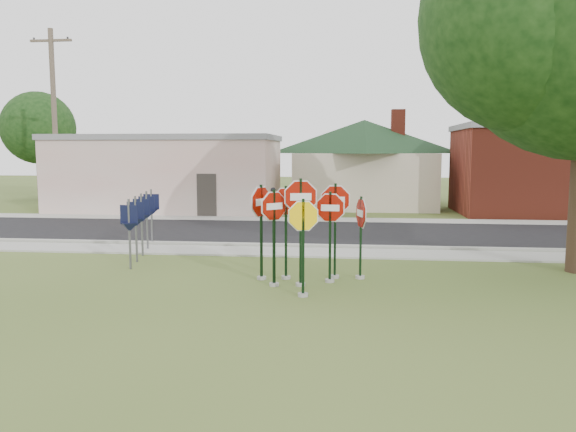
# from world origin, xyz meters

# --- Properties ---
(ground) EXTENTS (120.00, 120.00, 0.00)m
(ground) POSITION_xyz_m (0.00, 0.00, 0.00)
(ground) COLOR #415520
(ground) RESTS_ON ground
(sidewalk_near) EXTENTS (60.00, 1.60, 0.06)m
(sidewalk_near) POSITION_xyz_m (0.00, 5.50, 0.03)
(sidewalk_near) COLOR gray
(sidewalk_near) RESTS_ON ground
(road) EXTENTS (60.00, 7.00, 0.04)m
(road) POSITION_xyz_m (0.00, 10.00, 0.02)
(road) COLOR black
(road) RESTS_ON ground
(sidewalk_far) EXTENTS (60.00, 1.60, 0.06)m
(sidewalk_far) POSITION_xyz_m (0.00, 14.30, 0.03)
(sidewalk_far) COLOR gray
(sidewalk_far) RESTS_ON ground
(curb) EXTENTS (60.00, 0.20, 0.14)m
(curb) POSITION_xyz_m (0.00, 6.50, 0.07)
(curb) COLOR gray
(curb) RESTS_ON ground
(stop_sign_center) EXTENTS (1.11, 0.24, 2.79)m
(stop_sign_center) POSITION_xyz_m (-0.03, 1.03, 1.77)
(stop_sign_center) COLOR gray
(stop_sign_center) RESTS_ON ground
(stop_sign_yellow) EXTENTS (0.95, 0.24, 2.35)m
(stop_sign_yellow) POSITION_xyz_m (0.12, 0.02, 1.41)
(stop_sign_yellow) COLOR gray
(stop_sign_yellow) RESTS_ON ground
(stop_sign_left) EXTENTS (0.75, 0.69, 2.50)m
(stop_sign_left) POSITION_xyz_m (-0.68, 0.95, 1.53)
(stop_sign_left) COLOR gray
(stop_sign_left) RESTS_ON ground
(stop_sign_right) EXTENTS (1.01, 0.24, 2.42)m
(stop_sign_right) POSITION_xyz_m (0.68, 1.51, 1.47)
(stop_sign_right) COLOR gray
(stop_sign_right) RESTS_ON ground
(stop_sign_back_right) EXTENTS (1.07, 0.24, 2.60)m
(stop_sign_back_right) POSITION_xyz_m (0.79, 2.00, 1.62)
(stop_sign_back_right) COLOR gray
(stop_sign_back_right) RESTS_ON ground
(stop_sign_back_left) EXTENTS (1.01, 0.24, 2.54)m
(stop_sign_back_left) POSITION_xyz_m (-0.48, 1.76, 1.56)
(stop_sign_back_left) COLOR gray
(stop_sign_back_left) RESTS_ON ground
(stop_sign_far_right) EXTENTS (0.31, 1.05, 2.27)m
(stop_sign_far_right) POSITION_xyz_m (1.46, 2.00, 1.38)
(stop_sign_far_right) COLOR gray
(stop_sign_far_right) RESTS_ON ground
(stop_sign_far_left) EXTENTS (0.53, 0.99, 2.59)m
(stop_sign_far_left) POSITION_xyz_m (-1.10, 1.63, 1.62)
(stop_sign_far_left) COLOR gray
(stop_sign_far_left) RESTS_ON ground
(route_sign_row) EXTENTS (1.43, 4.63, 2.00)m
(route_sign_row) POSITION_xyz_m (-5.40, 4.50, 1.22)
(route_sign_row) COLOR #59595E
(route_sign_row) RESTS_ON ground
(building_stucco) EXTENTS (12.20, 6.20, 4.20)m
(building_stucco) POSITION_xyz_m (-9.00, 18.00, 2.15)
(building_stucco) COLOR silver
(building_stucco) RESTS_ON ground
(building_house) EXTENTS (11.60, 11.60, 6.20)m
(building_house) POSITION_xyz_m (2.00, 22.00, 3.65)
(building_house) COLOR #BBAF95
(building_house) RESTS_ON ground
(building_brick) EXTENTS (10.20, 6.20, 4.75)m
(building_brick) POSITION_xyz_m (12.00, 18.50, 2.40)
(building_brick) COLOR maroon
(building_brick) RESTS_ON ground
(utility_pole_near) EXTENTS (2.20, 0.26, 9.50)m
(utility_pole_near) POSITION_xyz_m (-14.00, 15.20, 4.97)
(utility_pole_near) COLOR brown
(utility_pole_near) RESTS_ON ground
(bg_tree_left) EXTENTS (4.90, 4.90, 7.35)m
(bg_tree_left) POSITION_xyz_m (-20.00, 24.00, 4.88)
(bg_tree_left) COLOR black
(bg_tree_left) RESTS_ON ground
(pedestrian) EXTENTS (0.64, 0.51, 1.52)m
(pedestrian) POSITION_xyz_m (-2.53, 14.38, 0.82)
(pedestrian) COLOR black
(pedestrian) RESTS_ON sidewalk_far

